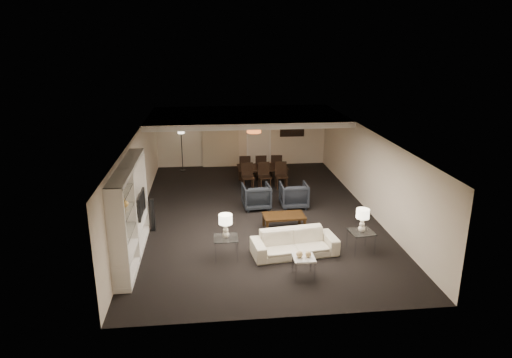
{
  "coord_description": "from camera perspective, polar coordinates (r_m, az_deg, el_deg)",
  "views": [
    {
      "loc": [
        -1.39,
        -13.04,
        5.23
      ],
      "look_at": [
        0.0,
        0.0,
        1.1
      ],
      "focal_mm": 32.0,
      "sensor_mm": 36.0,
      "label": 1
    }
  ],
  "objects": [
    {
      "name": "wall_back",
      "position": [
        19.01,
        -1.77,
        5.39
      ],
      "size": [
        7.0,
        0.02,
        2.5
      ],
      "primitive_type": "cube",
      "color": "beige",
      "rests_on": "ground"
    },
    {
      "name": "chair_fr",
      "position": [
        17.47,
        2.52,
        1.65
      ],
      "size": [
        0.46,
        0.46,
        0.94
      ],
      "primitive_type": null,
      "rotation": [
        0.0,
        0.0,
        3.07
      ],
      "color": "black",
      "rests_on": "floor"
    },
    {
      "name": "dining_table",
      "position": [
        16.82,
        0.82,
        0.49
      ],
      "size": [
        1.85,
        1.09,
        0.63
      ],
      "primitive_type": "imported",
      "rotation": [
        0.0,
        0.0,
        0.05
      ],
      "color": "black",
      "rests_on": "floor"
    },
    {
      "name": "ceiling_soffit",
      "position": [
        16.84,
        -1.28,
        7.8
      ],
      "size": [
        7.0,
        4.0,
        0.2
      ],
      "primitive_type": "cube",
      "color": "silver",
      "rests_on": "ceiling"
    },
    {
      "name": "wall_right",
      "position": [
        14.48,
        13.91,
        1.01
      ],
      "size": [
        0.02,
        11.0,
        2.5
      ],
      "primitive_type": "cube",
      "color": "beige",
      "rests_on": "ground"
    },
    {
      "name": "door",
      "position": [
        19.09,
        0.34,
        4.83
      ],
      "size": [
        0.9,
        0.05,
        2.1
      ],
      "primitive_type": "cube",
      "color": "silver",
      "rests_on": "wall_back"
    },
    {
      "name": "sofa",
      "position": [
        11.47,
        4.83,
        -7.98
      ],
      "size": [
        2.2,
        1.09,
        0.62
      ],
      "primitive_type": "imported",
      "rotation": [
        0.0,
        0.0,
        0.13
      ],
      "color": "beige",
      "rests_on": "floor"
    },
    {
      "name": "media_unit",
      "position": [
        11.36,
        -15.43,
        -4.09
      ],
      "size": [
        0.38,
        3.4,
        2.35
      ],
      "primitive_type": null,
      "color": "white",
      "rests_on": "wall_left"
    },
    {
      "name": "table_lamp_right",
      "position": [
        11.69,
        13.14,
        -5.06
      ],
      "size": [
        0.35,
        0.35,
        0.6
      ],
      "primitive_type": null,
      "rotation": [
        0.0,
        0.0,
        0.05
      ],
      "color": "#EFE0CA",
      "rests_on": "side_table_right"
    },
    {
      "name": "pendant_light",
      "position": [
        16.95,
        -0.25,
        6.22
      ],
      "size": [
        0.52,
        0.52,
        0.24
      ],
      "primitive_type": "cylinder",
      "color": "#D8591E",
      "rests_on": "ceiling_soffit"
    },
    {
      "name": "chair_nr",
      "position": [
        16.24,
        3.2,
        0.41
      ],
      "size": [
        0.44,
        0.44,
        0.94
      ],
      "primitive_type": null,
      "rotation": [
        0.0,
        0.0,
        0.01
      ],
      "color": "black",
      "rests_on": "floor"
    },
    {
      "name": "painting",
      "position": [
        19.18,
        4.54,
        6.36
      ],
      "size": [
        0.95,
        0.04,
        0.65
      ],
      "primitive_type": "cube",
      "color": "#142D38",
      "rests_on": "wall_back"
    },
    {
      "name": "television",
      "position": [
        12.23,
        -14.61,
        -3.09
      ],
      "size": [
        1.04,
        0.14,
        0.6
      ],
      "primitive_type": "imported",
      "rotation": [
        0.0,
        0.0,
        1.57
      ],
      "color": "black",
      "rests_on": "media_unit"
    },
    {
      "name": "chair_nl",
      "position": [
        16.09,
        -1.02,
        0.27
      ],
      "size": [
        0.47,
        0.47,
        0.94
      ],
      "primitive_type": null,
      "rotation": [
        0.0,
        0.0,
        0.08
      ],
      "color": "black",
      "rests_on": "floor"
    },
    {
      "name": "side_table_left",
      "position": [
        11.31,
        -3.76,
        -8.56
      ],
      "size": [
        0.58,
        0.58,
        0.54
      ],
      "primitive_type": null,
      "rotation": [
        0.0,
        0.0,
        -0.0
      ],
      "color": "silver",
      "rests_on": "floor"
    },
    {
      "name": "chair_fm",
      "position": [
        17.39,
        0.57,
        1.6
      ],
      "size": [
        0.44,
        0.44,
        0.94
      ],
      "primitive_type": null,
      "rotation": [
        0.0,
        0.0,
        3.12
      ],
      "color": "black",
      "rests_on": "floor"
    },
    {
      "name": "chair_fl",
      "position": [
        17.34,
        -1.4,
        1.54
      ],
      "size": [
        0.45,
        0.45,
        0.94
      ],
      "primitive_type": null,
      "rotation": [
        0.0,
        0.0,
        3.1
      ],
      "color": "black",
      "rests_on": "floor"
    },
    {
      "name": "armchair_right",
      "position": [
        14.55,
        4.74,
        -2.0
      ],
      "size": [
        0.84,
        0.87,
        0.79
      ],
      "primitive_type": "imported",
      "rotation": [
        0.0,
        0.0,
        3.15
      ],
      "color": "black",
      "rests_on": "floor"
    },
    {
      "name": "curtains",
      "position": [
        18.9,
        -4.48,
        5.11
      ],
      "size": [
        1.5,
        0.12,
        2.4
      ],
      "primitive_type": "cube",
      "color": "beige",
      "rests_on": "wall_back"
    },
    {
      "name": "gold_gourd_b",
      "position": [
        10.42,
        6.55,
        -9.32
      ],
      "size": [
        0.14,
        0.14,
        0.14
      ],
      "primitive_type": "sphere",
      "color": "tan",
      "rests_on": "marble_table"
    },
    {
      "name": "gold_gourd_a",
      "position": [
        10.38,
        5.46,
        -9.34
      ],
      "size": [
        0.15,
        0.15,
        0.15
      ],
      "primitive_type": "sphere",
      "color": "tan",
      "rests_on": "marble_table"
    },
    {
      "name": "floor_speaker",
      "position": [
        13.03,
        -12.78,
        -4.41
      ],
      "size": [
        0.1,
        0.1,
        0.94
      ],
      "primitive_type": "cube",
      "rotation": [
        0.0,
        0.0,
        -0.02
      ],
      "color": "black",
      "rests_on": "floor"
    },
    {
      "name": "wall_front",
      "position": [
        8.64,
        3.94,
        -9.99
      ],
      "size": [
        7.0,
        0.02,
        2.5
      ],
      "primitive_type": "cube",
      "color": "beige",
      "rests_on": "ground"
    },
    {
      "name": "vase_blue",
      "position": [
        10.31,
        -16.4,
        -6.65
      ],
      "size": [
        0.15,
        0.15,
        0.16
      ],
      "primitive_type": "imported",
      "color": "#232D9B",
      "rests_on": "media_unit"
    },
    {
      "name": "coffee_table",
      "position": [
        12.95,
        3.5,
        -5.37
      ],
      "size": [
        1.19,
        0.73,
        0.42
      ],
      "primitive_type": null,
      "rotation": [
        0.0,
        0.0,
        0.05
      ],
      "color": "black",
      "rests_on": "floor"
    },
    {
      "name": "vase_amber",
      "position": [
        10.64,
        -16.12,
        -2.86
      ],
      "size": [
        0.18,
        0.18,
        0.19
      ],
      "primitive_type": "imported",
      "color": "gold",
      "rests_on": "media_unit"
    },
    {
      "name": "chair_nm",
      "position": [
        16.16,
        1.1,
        0.34
      ],
      "size": [
        0.49,
        0.49,
        0.94
      ],
      "primitive_type": null,
      "rotation": [
        0.0,
        0.0,
        0.12
      ],
      "color": "black",
      "rests_on": "floor"
    },
    {
      "name": "floor",
      "position": [
        14.12,
        0.0,
        -4.26
      ],
      "size": [
        11.0,
        11.0,
        0.0
      ],
      "primitive_type": "plane",
      "color": "black",
      "rests_on": "ground"
    },
    {
      "name": "table_lamp_left",
      "position": [
        11.07,
        -3.82,
        -5.91
      ],
      "size": [
        0.37,
        0.37,
        0.6
      ],
      "primitive_type": null,
      "rotation": [
        0.0,
        0.0,
        -0.14
      ],
      "color": "beige",
      "rests_on": "side_table_left"
    },
    {
      "name": "floor_lamp",
      "position": [
        18.54,
        -9.25,
        3.68
      ],
      "size": [
        0.33,
        0.33,
        1.77
      ],
      "primitive_type": null,
      "rotation": [
        0.0,
        0.0,
        -0.35
      ],
      "color": "black",
      "rests_on": "floor"
    },
    {
      "name": "armchair_left",
      "position": [
        14.38,
        0.04,
        -2.18
      ],
      "size": [
        0.9,
        0.92,
        0.79
      ],
      "primitive_type": "imported",
      "rotation": [
        0.0,
        0.0,
        3.22
      ],
      "color": "black",
      "rests_on": "floor"
    },
    {
      "name": "marble_table",
      "position": [
        10.54,
        5.95,
        -10.85
      ],
      "size": [
        0.49,
        0.49,
        0.48
      ],
      "primitive_type": null,
      "rotation": [
        0.0,
        0.0,
        -0.01
      ],
      "color": "silver",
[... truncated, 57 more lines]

